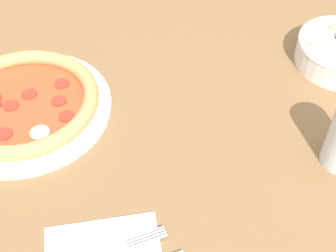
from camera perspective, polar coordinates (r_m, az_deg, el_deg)
dining_table at (r=0.88m, az=-1.61°, el=-3.20°), size 1.05×1.01×0.75m
pizza at (r=0.83m, az=-17.27°, el=2.62°), size 0.30×0.30×0.04m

